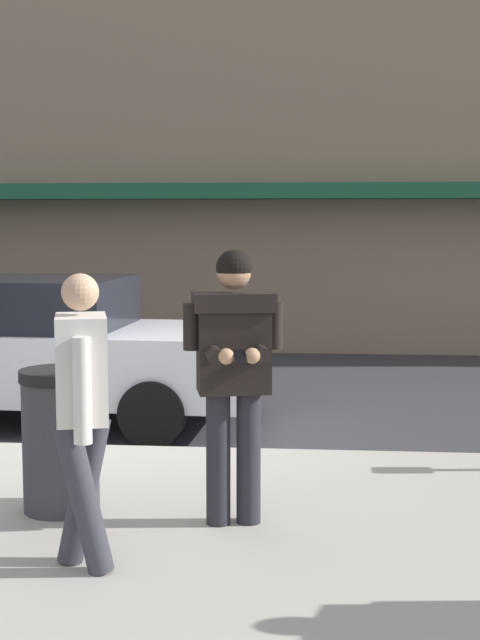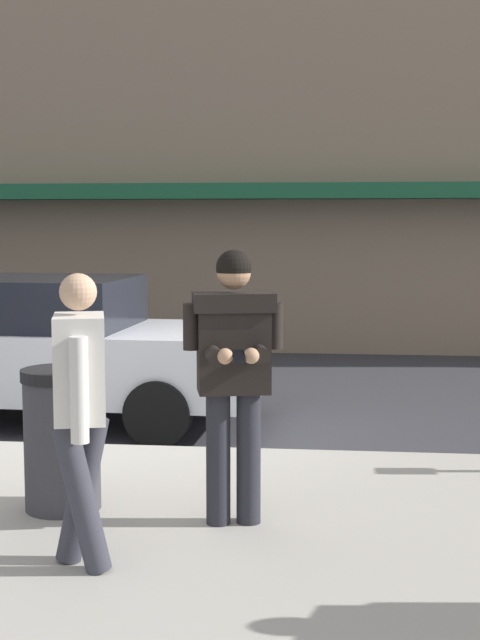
{
  "view_description": "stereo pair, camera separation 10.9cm",
  "coord_description": "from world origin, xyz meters",
  "px_view_note": "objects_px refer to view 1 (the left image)",
  "views": [
    {
      "loc": [
        1.86,
        -7.84,
        2.12
      ],
      "look_at": [
        1.36,
        -2.16,
        1.49
      ],
      "focal_mm": 50.0,
      "sensor_mm": 36.0,
      "label": 1
    },
    {
      "loc": [
        1.97,
        -7.83,
        2.12
      ],
      "look_at": [
        1.36,
        -2.16,
        1.49
      ],
      "focal_mm": 50.0,
      "sensor_mm": 36.0,
      "label": 2
    }
  ],
  "objects_px": {
    "parked_sedan_mid": "(38,349)",
    "man_texting_on_phone": "(234,357)",
    "pedestrian_in_light_coat": "(82,402)",
    "trash_bin": "(61,439)"
  },
  "relations": [
    {
      "from": "trash_bin",
      "to": "pedestrian_in_light_coat",
      "type": "bearing_deg",
      "value": -66.86
    },
    {
      "from": "parked_sedan_mid",
      "to": "man_texting_on_phone",
      "type": "distance_m",
      "value": 4.2
    },
    {
      "from": "man_texting_on_phone",
      "to": "pedestrian_in_light_coat",
      "type": "height_order",
      "value": "man_texting_on_phone"
    },
    {
      "from": "parked_sedan_mid",
      "to": "trash_bin",
      "type": "xyz_separation_m",
      "value": [
        1.18,
        -3.23,
        -0.16
      ]
    },
    {
      "from": "parked_sedan_mid",
      "to": "man_texting_on_phone",
      "type": "height_order",
      "value": "man_texting_on_phone"
    },
    {
      "from": "pedestrian_in_light_coat",
      "to": "trash_bin",
      "type": "height_order",
      "value": "pedestrian_in_light_coat"
    },
    {
      "from": "man_texting_on_phone",
      "to": "pedestrian_in_light_coat",
      "type": "bearing_deg",
      "value": -133.66
    },
    {
      "from": "parked_sedan_mid",
      "to": "pedestrian_in_light_coat",
      "type": "height_order",
      "value": "pedestrian_in_light_coat"
    },
    {
      "from": "parked_sedan_mid",
      "to": "pedestrian_in_light_coat",
      "type": "bearing_deg",
      "value": -69.16
    },
    {
      "from": "parked_sedan_mid",
      "to": "man_texting_on_phone",
      "type": "relative_size",
      "value": 2.54
    }
  ]
}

